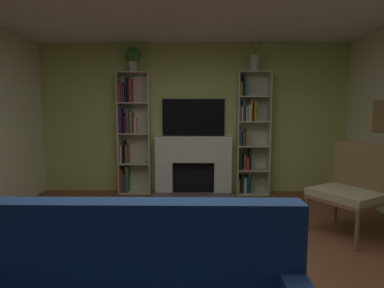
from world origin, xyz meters
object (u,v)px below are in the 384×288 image
(bookshelf_right, at_px, (249,136))
(vase_with_flowers, at_px, (254,63))
(potted_plant, at_px, (133,57))
(bookshelf_left, at_px, (131,133))
(armchair, at_px, (351,188))
(tv, at_px, (194,117))
(fireplace, at_px, (193,163))

(bookshelf_right, distance_m, vase_with_flowers, 1.26)
(potted_plant, bearing_deg, vase_with_flowers, 0.01)
(vase_with_flowers, bearing_deg, bookshelf_left, 178.64)
(bookshelf_left, height_order, bookshelf_right, same)
(bookshelf_left, height_order, armchair, bookshelf_left)
(bookshelf_left, relative_size, bookshelf_right, 1.00)
(tv, bearing_deg, vase_with_flowers, -6.58)
(vase_with_flowers, bearing_deg, bookshelf_right, 150.84)
(potted_plant, bearing_deg, fireplace, 1.45)
(armchair, bearing_deg, tv, 134.14)
(bookshelf_right, height_order, armchair, bookshelf_right)
(bookshelf_left, xyz_separation_m, bookshelf_right, (2.08, -0.02, -0.06))
(tv, height_order, armchair, tv)
(vase_with_flowers, bearing_deg, armchair, -65.32)
(tv, xyz_separation_m, bookshelf_left, (-1.10, -0.07, -0.27))
(fireplace, xyz_separation_m, vase_with_flowers, (1.04, -0.03, 1.73))
(bookshelf_right, bearing_deg, bookshelf_left, 179.51)
(fireplace, distance_m, armchair, 2.61)
(bookshelf_right, xyz_separation_m, vase_with_flowers, (0.06, -0.03, 1.26))
(potted_plant, height_order, armchair, potted_plant)
(potted_plant, distance_m, armchair, 3.86)
(fireplace, height_order, armchair, armchair)
(tv, distance_m, bookshelf_left, 1.13)
(tv, relative_size, vase_with_flowers, 2.36)
(bookshelf_right, height_order, vase_with_flowers, vase_with_flowers)
(armchair, bearing_deg, potted_plant, 148.16)
(fireplace, distance_m, tv, 0.81)
(tv, height_order, vase_with_flowers, vase_with_flowers)
(fireplace, relative_size, armchair, 1.34)
(tv, distance_m, potted_plant, 1.46)
(tv, distance_m, bookshelf_right, 1.03)
(tv, height_order, bookshelf_left, bookshelf_left)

